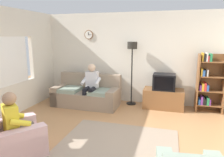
% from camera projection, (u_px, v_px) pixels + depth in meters
% --- Properties ---
extents(ground_plane, '(12.00, 12.00, 0.00)m').
position_uv_depth(ground_plane, '(111.00, 142.00, 3.98)').
color(ground_plane, '#B27F51').
extents(back_wall_assembly, '(6.20, 0.17, 2.70)m').
position_uv_depth(back_wall_assembly, '(135.00, 58.00, 6.22)').
color(back_wall_assembly, silver).
rests_on(back_wall_assembly, ground_plane).
extents(couch, '(1.91, 0.91, 0.90)m').
position_uv_depth(couch, '(87.00, 95.00, 6.05)').
color(couch, gray).
rests_on(couch, ground_plane).
extents(tv_stand, '(1.10, 0.56, 0.55)m').
position_uv_depth(tv_stand, '(163.00, 99.00, 5.81)').
color(tv_stand, brown).
rests_on(tv_stand, ground_plane).
extents(tv, '(0.60, 0.49, 0.44)m').
position_uv_depth(tv, '(164.00, 82.00, 5.69)').
color(tv, black).
rests_on(tv, tv_stand).
extents(bookshelf, '(0.68, 0.36, 1.59)m').
position_uv_depth(bookshelf, '(208.00, 83.00, 5.47)').
color(bookshelf, brown).
rests_on(bookshelf, ground_plane).
extents(floor_lamp, '(0.28, 0.28, 1.85)m').
position_uv_depth(floor_lamp, '(132.00, 56.00, 5.92)').
color(floor_lamp, black).
rests_on(floor_lamp, ground_plane).
extents(armchair_near_window, '(1.17, 1.18, 0.90)m').
position_uv_depth(armchair_near_window, '(13.00, 139.00, 3.48)').
color(armchair_near_window, beige).
rests_on(armchair_near_window, ground_plane).
extents(area_rug, '(2.20, 1.70, 0.01)m').
position_uv_depth(area_rug, '(119.00, 143.00, 3.92)').
color(area_rug, gray).
rests_on(area_rug, ground_plane).
extents(person_on_couch, '(0.51, 0.54, 1.24)m').
position_uv_depth(person_on_couch, '(91.00, 83.00, 5.82)').
color(person_on_couch, silver).
rests_on(person_on_couch, ground_plane).
extents(person_in_left_armchair, '(0.62, 0.64, 1.12)m').
position_uv_depth(person_in_left_armchair, '(17.00, 121.00, 3.47)').
color(person_in_left_armchair, yellow).
rests_on(person_in_left_armchair, ground_plane).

